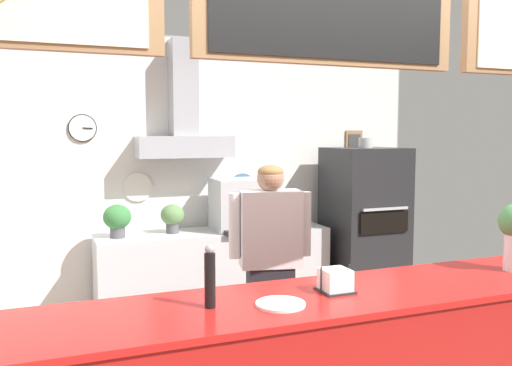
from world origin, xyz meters
The scene contains 11 objects.
back_wall_assembly centered at (0.00, 2.43, 1.44)m, with size 4.81×2.93×2.70m.
back_prep_counter centered at (0.15, 2.22, 0.44)m, with size 2.14×0.53×0.89m.
pizza_oven centered at (1.67, 2.07, 0.83)m, with size 0.70×0.70×1.75m.
shop_worker centered at (0.14, 0.87, 0.85)m, with size 0.56×0.30×1.58m.
espresso_machine centered at (0.41, 2.19, 1.13)m, with size 0.54×0.49×0.48m.
potted_sage centered at (0.91, 2.18, 1.05)m, with size 0.23×0.23×0.28m.
potted_thyme centered at (-0.24, 2.25, 1.05)m, with size 0.21×0.21×0.26m.
potted_oregano centered at (-0.73, 2.21, 1.06)m, with size 0.24×0.24×0.29m.
napkin_holder centered at (-0.06, -0.37, 1.11)m, with size 0.16×0.15×0.12m.
pepper_grinder centered at (-0.66, -0.38, 1.20)m, with size 0.05×0.05×0.27m.
condiment_plate centered at (-0.38, -0.46, 1.07)m, with size 0.21×0.21×0.01m.
Camera 1 is at (-1.29, -2.50, 1.79)m, focal length 37.78 mm.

